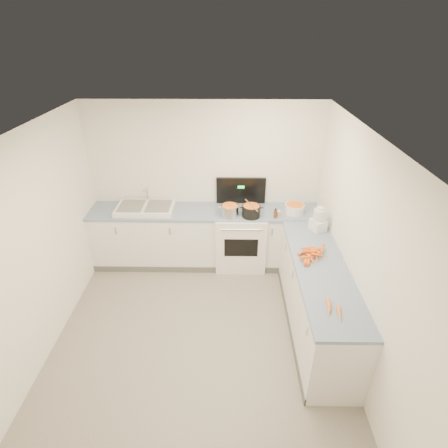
{
  "coord_description": "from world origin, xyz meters",
  "views": [
    {
      "loc": [
        0.36,
        -2.98,
        3.39
      ],
      "look_at": [
        0.3,
        1.1,
        1.05
      ],
      "focal_mm": 28.0,
      "sensor_mm": 36.0,
      "label": 1
    }
  ],
  "objects_px": {
    "steel_pot": "(230,211)",
    "mixing_bowl": "(294,208)",
    "black_pot": "(251,212)",
    "extract_bottle": "(275,214)",
    "stove": "(240,237)",
    "food_processor": "(319,220)",
    "spice_jar": "(278,214)",
    "sink": "(145,208)"
  },
  "relations": [
    {
      "from": "mixing_bowl",
      "to": "black_pot",
      "type": "bearing_deg",
      "value": -168.8
    },
    {
      "from": "sink",
      "to": "extract_bottle",
      "type": "bearing_deg",
      "value": -6.2
    },
    {
      "from": "mixing_bowl",
      "to": "extract_bottle",
      "type": "height_order",
      "value": "mixing_bowl"
    },
    {
      "from": "food_processor",
      "to": "steel_pot",
      "type": "bearing_deg",
      "value": 162.46
    },
    {
      "from": "sink",
      "to": "black_pot",
      "type": "height_order",
      "value": "sink"
    },
    {
      "from": "stove",
      "to": "black_pot",
      "type": "bearing_deg",
      "value": -48.56
    },
    {
      "from": "black_pot",
      "to": "mixing_bowl",
      "type": "distance_m",
      "value": 0.66
    },
    {
      "from": "extract_bottle",
      "to": "food_processor",
      "type": "bearing_deg",
      "value": -32.11
    },
    {
      "from": "stove",
      "to": "mixing_bowl",
      "type": "distance_m",
      "value": 0.95
    },
    {
      "from": "sink",
      "to": "steel_pot",
      "type": "distance_m",
      "value": 1.29
    },
    {
      "from": "stove",
      "to": "sink",
      "type": "distance_m",
      "value": 1.54
    },
    {
      "from": "black_pot",
      "to": "extract_bottle",
      "type": "relative_size",
      "value": 2.13
    },
    {
      "from": "stove",
      "to": "steel_pot",
      "type": "relative_size",
      "value": 5.22
    },
    {
      "from": "black_pot",
      "to": "extract_bottle",
      "type": "xyz_separation_m",
      "value": [
        0.35,
        -0.04,
        -0.01
      ]
    },
    {
      "from": "mixing_bowl",
      "to": "steel_pot",
      "type": "bearing_deg",
      "value": -172.7
    },
    {
      "from": "stove",
      "to": "food_processor",
      "type": "distance_m",
      "value": 1.31
    },
    {
      "from": "mixing_bowl",
      "to": "spice_jar",
      "type": "relative_size",
      "value": 3.57
    },
    {
      "from": "steel_pot",
      "to": "mixing_bowl",
      "type": "relative_size",
      "value": 0.9
    },
    {
      "from": "steel_pot",
      "to": "black_pot",
      "type": "relative_size",
      "value": 0.98
    },
    {
      "from": "sink",
      "to": "extract_bottle",
      "type": "height_order",
      "value": "sink"
    },
    {
      "from": "sink",
      "to": "steel_pot",
      "type": "xyz_separation_m",
      "value": [
        1.28,
        -0.17,
        0.04
      ]
    },
    {
      "from": "black_pot",
      "to": "extract_bottle",
      "type": "height_order",
      "value": "black_pot"
    },
    {
      "from": "extract_bottle",
      "to": "food_processor",
      "type": "height_order",
      "value": "food_processor"
    },
    {
      "from": "extract_bottle",
      "to": "black_pot",
      "type": "bearing_deg",
      "value": 174.03
    },
    {
      "from": "steel_pot",
      "to": "food_processor",
      "type": "height_order",
      "value": "food_processor"
    },
    {
      "from": "mixing_bowl",
      "to": "spice_jar",
      "type": "height_order",
      "value": "mixing_bowl"
    },
    {
      "from": "steel_pot",
      "to": "mixing_bowl",
      "type": "height_order",
      "value": "steel_pot"
    },
    {
      "from": "stove",
      "to": "extract_bottle",
      "type": "distance_m",
      "value": 0.75
    },
    {
      "from": "sink",
      "to": "black_pot",
      "type": "relative_size",
      "value": 3.23
    },
    {
      "from": "stove",
      "to": "food_processor",
      "type": "relative_size",
      "value": 3.94
    },
    {
      "from": "stove",
      "to": "black_pot",
      "type": "height_order",
      "value": "stove"
    },
    {
      "from": "steel_pot",
      "to": "food_processor",
      "type": "distance_m",
      "value": 1.26
    },
    {
      "from": "steel_pot",
      "to": "extract_bottle",
      "type": "relative_size",
      "value": 2.09
    },
    {
      "from": "black_pot",
      "to": "spice_jar",
      "type": "bearing_deg",
      "value": -0.7
    },
    {
      "from": "steel_pot",
      "to": "spice_jar",
      "type": "bearing_deg",
      "value": -0.83
    },
    {
      "from": "steel_pot",
      "to": "spice_jar",
      "type": "relative_size",
      "value": 3.21
    },
    {
      "from": "steel_pot",
      "to": "food_processor",
      "type": "bearing_deg",
      "value": -17.54
    },
    {
      "from": "mixing_bowl",
      "to": "food_processor",
      "type": "xyz_separation_m",
      "value": [
        0.24,
        -0.5,
        0.08
      ]
    },
    {
      "from": "stove",
      "to": "extract_bottle",
      "type": "bearing_deg",
      "value": -21.7
    },
    {
      "from": "sink",
      "to": "steel_pot",
      "type": "bearing_deg",
      "value": -7.52
    },
    {
      "from": "spice_jar",
      "to": "food_processor",
      "type": "xyz_separation_m",
      "value": [
        0.49,
        -0.37,
        0.11
      ]
    },
    {
      "from": "stove",
      "to": "food_processor",
      "type": "height_order",
      "value": "stove"
    }
  ]
}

